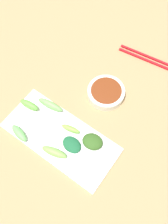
% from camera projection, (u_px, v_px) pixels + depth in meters
% --- Properties ---
extents(tabletop, '(2.10, 2.10, 0.02)m').
position_uv_depth(tabletop, '(85.00, 118.00, 0.94)').
color(tabletop, '#997A51').
rests_on(tabletop, ground).
extents(sauce_bowl, '(0.14, 0.14, 0.03)m').
position_uv_depth(sauce_bowl, '(106.00, 93.00, 0.95)').
color(sauce_bowl, silver).
rests_on(sauce_bowl, tabletop).
extents(serving_plate, '(0.18, 0.40, 0.01)m').
position_uv_depth(serving_plate, '(60.00, 137.00, 0.89)').
color(serving_plate, white).
rests_on(serving_plate, tabletop).
extents(broccoli_leafy_0, '(0.07, 0.08, 0.03)m').
position_uv_depth(broccoli_leafy_0, '(93.00, 142.00, 0.86)').
color(broccoli_leafy_0, '#2E521C').
rests_on(broccoli_leafy_0, serving_plate).
extents(broccoli_stalk_1, '(0.05, 0.09, 0.03)m').
position_uv_depth(broccoli_stalk_1, '(55.00, 152.00, 0.85)').
color(broccoli_stalk_1, '#74AD4C').
rests_on(broccoli_stalk_1, serving_plate).
extents(broccoli_leafy_2, '(0.06, 0.08, 0.02)m').
position_uv_depth(broccoli_leafy_2, '(72.00, 145.00, 0.86)').
color(broccoli_leafy_2, '#195632').
rests_on(broccoli_leafy_2, serving_plate).
extents(broccoli_stalk_3, '(0.04, 0.08, 0.03)m').
position_uv_depth(broccoli_stalk_3, '(19.00, 133.00, 0.88)').
color(broccoli_stalk_3, '#65B65B').
rests_on(broccoli_stalk_3, serving_plate).
extents(broccoli_stalk_4, '(0.03, 0.07, 0.02)m').
position_uv_depth(broccoli_stalk_4, '(71.00, 129.00, 0.89)').
color(broccoli_stalk_4, '#78B442').
rests_on(broccoli_stalk_4, serving_plate).
extents(broccoli_stalk_5, '(0.04, 0.10, 0.03)m').
position_uv_depth(broccoli_stalk_5, '(50.00, 105.00, 0.92)').
color(broccoli_stalk_5, '#6EA857').
rests_on(broccoli_stalk_5, serving_plate).
extents(broccoli_stalk_6, '(0.03, 0.08, 0.03)m').
position_uv_depth(broccoli_stalk_6, '(29.00, 105.00, 0.92)').
color(broccoli_stalk_6, '#5FA240').
rests_on(broccoli_stalk_6, serving_plate).
extents(chopsticks, '(0.06, 0.23, 0.01)m').
position_uv_depth(chopsticks, '(146.00, 58.00, 1.04)').
color(chopsticks, '#B3131B').
rests_on(chopsticks, tabletop).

